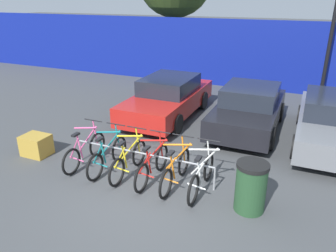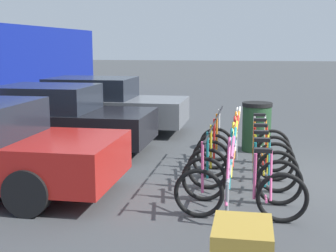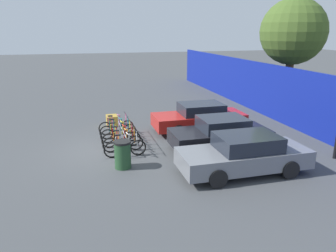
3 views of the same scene
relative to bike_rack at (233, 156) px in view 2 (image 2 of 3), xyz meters
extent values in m
plane|color=#424447|center=(0.55, -0.68, -0.48)|extent=(120.00, 120.00, 0.00)
cylinder|color=gray|center=(0.00, 0.00, 0.07)|extent=(3.54, 0.04, 0.04)
cylinder|color=gray|center=(-1.77, 0.00, -0.21)|extent=(0.04, 0.04, 0.55)
cylinder|color=gray|center=(1.77, 0.00, -0.21)|extent=(0.04, 0.04, 0.55)
torus|color=black|center=(-1.52, -0.68, -0.15)|extent=(0.06, 0.66, 0.66)
torus|color=black|center=(-1.52, 0.38, -0.15)|extent=(0.06, 0.66, 0.66)
cylinder|color=#E55993|center=(-1.52, 0.01, 0.17)|extent=(0.60, 0.04, 0.76)
cylinder|color=#E55993|center=(-1.52, -0.04, 0.48)|extent=(0.68, 0.04, 0.16)
cylinder|color=#E55993|center=(-1.52, -0.33, 0.11)|extent=(0.14, 0.04, 0.63)
cylinder|color=#E55993|center=(-1.52, -0.53, 0.13)|extent=(0.32, 0.03, 0.58)
cylinder|color=#E55993|center=(-1.52, -0.48, -0.18)|extent=(0.40, 0.03, 0.08)
cylinder|color=#E55993|center=(-1.52, 0.33, 0.19)|extent=(0.12, 0.04, 0.69)
cylinder|color=black|center=(-1.52, 0.29, 0.56)|extent=(0.52, 0.03, 0.03)
cube|color=black|center=(-1.52, -0.42, 0.45)|extent=(0.10, 0.22, 0.05)
torus|color=black|center=(-0.85, -0.68, -0.15)|extent=(0.06, 0.66, 0.66)
torus|color=black|center=(-0.85, 0.38, -0.15)|extent=(0.06, 0.66, 0.66)
cylinder|color=#197A7F|center=(-0.85, 0.01, 0.17)|extent=(0.60, 0.04, 0.76)
cylinder|color=#197A7F|center=(-0.85, -0.04, 0.48)|extent=(0.68, 0.04, 0.16)
cylinder|color=#197A7F|center=(-0.85, -0.33, 0.11)|extent=(0.14, 0.04, 0.63)
cylinder|color=#197A7F|center=(-0.85, -0.53, 0.13)|extent=(0.32, 0.03, 0.58)
cylinder|color=#197A7F|center=(-0.85, -0.48, -0.18)|extent=(0.40, 0.03, 0.08)
cylinder|color=#197A7F|center=(-0.85, 0.33, 0.19)|extent=(0.12, 0.04, 0.69)
cylinder|color=black|center=(-0.85, 0.29, 0.56)|extent=(0.52, 0.03, 0.03)
cube|color=black|center=(-0.85, -0.42, 0.45)|extent=(0.10, 0.22, 0.05)
torus|color=black|center=(-0.28, -0.68, -0.15)|extent=(0.06, 0.66, 0.66)
torus|color=black|center=(-0.28, 0.38, -0.15)|extent=(0.06, 0.66, 0.66)
cylinder|color=yellow|center=(-0.28, 0.01, 0.17)|extent=(0.60, 0.04, 0.76)
cylinder|color=yellow|center=(-0.28, -0.04, 0.48)|extent=(0.68, 0.04, 0.16)
cylinder|color=yellow|center=(-0.28, -0.33, 0.11)|extent=(0.14, 0.04, 0.63)
cylinder|color=yellow|center=(-0.28, -0.53, 0.13)|extent=(0.32, 0.03, 0.58)
cylinder|color=yellow|center=(-0.28, -0.48, -0.18)|extent=(0.40, 0.03, 0.08)
cylinder|color=yellow|center=(-0.28, 0.33, 0.19)|extent=(0.12, 0.04, 0.69)
cylinder|color=black|center=(-0.28, 0.29, 0.56)|extent=(0.52, 0.03, 0.03)
cube|color=black|center=(-0.28, -0.42, 0.45)|extent=(0.10, 0.22, 0.05)
torus|color=black|center=(0.35, -0.68, -0.15)|extent=(0.06, 0.66, 0.66)
torus|color=black|center=(0.35, 0.38, -0.15)|extent=(0.06, 0.66, 0.66)
cylinder|color=red|center=(0.35, 0.01, 0.17)|extent=(0.60, 0.04, 0.76)
cylinder|color=red|center=(0.35, -0.04, 0.48)|extent=(0.68, 0.04, 0.16)
cylinder|color=red|center=(0.35, -0.33, 0.11)|extent=(0.14, 0.04, 0.63)
cylinder|color=red|center=(0.35, -0.53, 0.13)|extent=(0.32, 0.03, 0.58)
cylinder|color=red|center=(0.35, -0.48, -0.18)|extent=(0.40, 0.03, 0.08)
cylinder|color=red|center=(0.35, 0.33, 0.19)|extent=(0.12, 0.04, 0.69)
cylinder|color=black|center=(0.35, 0.29, 0.56)|extent=(0.52, 0.03, 0.03)
cube|color=black|center=(0.35, -0.42, 0.45)|extent=(0.10, 0.22, 0.05)
torus|color=black|center=(0.92, -0.68, -0.15)|extent=(0.06, 0.66, 0.66)
torus|color=black|center=(0.92, 0.38, -0.15)|extent=(0.06, 0.66, 0.66)
cylinder|color=orange|center=(0.92, 0.01, 0.17)|extent=(0.60, 0.04, 0.76)
cylinder|color=orange|center=(0.92, -0.04, 0.48)|extent=(0.68, 0.04, 0.16)
cylinder|color=orange|center=(0.92, -0.33, 0.11)|extent=(0.14, 0.04, 0.63)
cylinder|color=orange|center=(0.92, -0.53, 0.13)|extent=(0.32, 0.03, 0.58)
cylinder|color=orange|center=(0.92, -0.48, -0.18)|extent=(0.40, 0.03, 0.08)
cylinder|color=orange|center=(0.92, 0.33, 0.19)|extent=(0.12, 0.04, 0.69)
cylinder|color=black|center=(0.92, 0.29, 0.56)|extent=(0.52, 0.03, 0.03)
cube|color=black|center=(0.92, -0.42, 0.45)|extent=(0.10, 0.22, 0.05)
torus|color=black|center=(1.52, -0.68, -0.15)|extent=(0.06, 0.66, 0.66)
torus|color=black|center=(1.52, 0.38, -0.15)|extent=(0.06, 0.66, 0.66)
cylinder|color=silver|center=(1.52, 0.01, 0.17)|extent=(0.60, 0.04, 0.76)
cylinder|color=silver|center=(1.52, -0.04, 0.48)|extent=(0.68, 0.04, 0.16)
cylinder|color=silver|center=(1.52, -0.33, 0.11)|extent=(0.14, 0.04, 0.63)
cylinder|color=silver|center=(1.52, -0.53, 0.13)|extent=(0.32, 0.03, 0.58)
cylinder|color=silver|center=(1.52, -0.48, -0.18)|extent=(0.40, 0.03, 0.08)
cylinder|color=silver|center=(1.52, 0.33, 0.19)|extent=(0.12, 0.04, 0.69)
cylinder|color=black|center=(1.52, 0.29, 0.56)|extent=(0.52, 0.03, 0.03)
cube|color=black|center=(1.52, -0.42, 0.45)|extent=(0.10, 0.22, 0.05)
cylinder|color=black|center=(-1.87, 2.59, -0.16)|extent=(0.20, 0.64, 0.64)
cylinder|color=black|center=(-0.16, 2.59, -0.16)|extent=(0.20, 0.64, 0.64)
cube|color=black|center=(1.77, 3.81, 0.08)|extent=(1.80, 4.13, 0.62)
cube|color=#1E232D|center=(1.77, 3.92, 0.65)|extent=(1.58, 1.90, 0.52)
cylinder|color=black|center=(2.62, 5.01, -0.16)|extent=(0.20, 0.64, 0.64)
cylinder|color=black|center=(0.91, 2.62, -0.16)|extent=(0.20, 0.64, 0.64)
cylinder|color=black|center=(2.62, 2.62, -0.16)|extent=(0.20, 0.64, 0.64)
cube|color=slate|center=(4.14, 3.66, 0.08)|extent=(1.80, 4.58, 0.62)
cube|color=#1E232D|center=(4.14, 3.77, 0.65)|extent=(1.58, 2.11, 0.52)
cylinder|color=black|center=(3.28, 4.99, -0.16)|extent=(0.20, 0.64, 0.64)
cylinder|color=black|center=(4.99, 4.99, -0.16)|extent=(0.20, 0.64, 0.64)
cylinder|color=black|center=(3.28, 2.33, -0.16)|extent=(0.20, 0.64, 0.64)
cylinder|color=black|center=(4.99, 2.33, -0.16)|extent=(0.20, 0.64, 0.64)
cylinder|color=#234728|center=(2.60, -0.39, -0.01)|extent=(0.60, 0.60, 0.95)
cylinder|color=black|center=(2.60, -0.39, 0.51)|extent=(0.63, 0.63, 0.08)
cube|color=#B28C33|center=(-3.06, -0.21, -0.21)|extent=(0.70, 0.56, 0.55)
camera|label=1|loc=(3.29, -6.05, 3.51)|focal=35.00mm
camera|label=2|loc=(-7.30, -0.25, 1.74)|focal=50.00mm
camera|label=3|loc=(13.80, -1.71, 4.41)|focal=35.00mm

